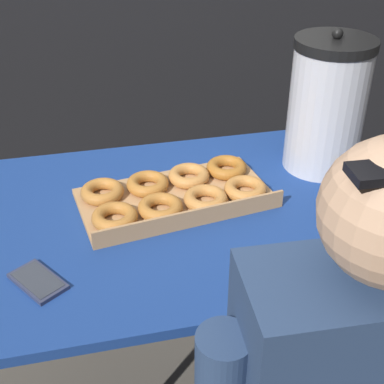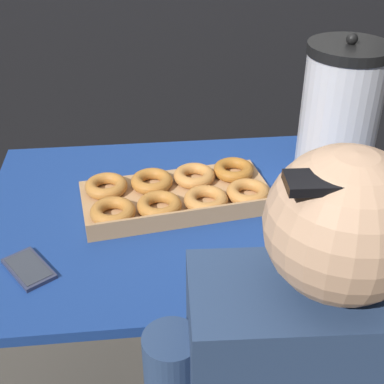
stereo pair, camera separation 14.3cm
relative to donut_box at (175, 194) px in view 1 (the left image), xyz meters
name	(u,v)px [view 1 (the left image)]	position (x,y,z in m)	size (l,w,h in m)	color
folding_table	(197,226)	(0.05, -0.06, -0.08)	(1.16, 0.82, 0.78)	navy
donut_box	(175,194)	(0.00, 0.00, 0.00)	(0.56, 0.35, 0.05)	tan
coffee_urn	(327,106)	(0.48, 0.10, 0.18)	(0.23, 0.26, 0.43)	silver
cell_phone	(38,281)	(-0.37, -0.26, -0.02)	(0.14, 0.16, 0.01)	#2D334C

